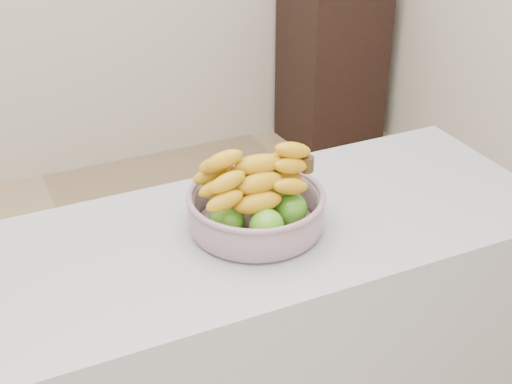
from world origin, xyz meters
The scene contains 2 objects.
cabinet centered at (1.65, 1.78, 0.46)m, with size 0.51×0.41×0.91m, color black.
fruit_bowl centered at (0.24, -0.23, 0.96)m, with size 0.33×0.33×0.20m.
Camera 1 is at (-0.38, -1.55, 1.84)m, focal length 50.00 mm.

